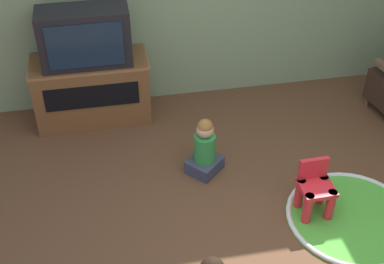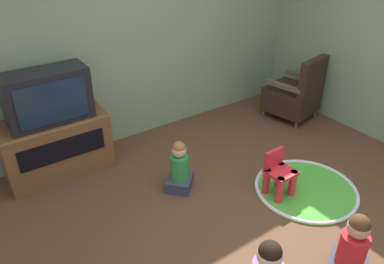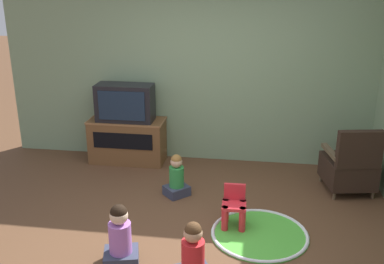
# 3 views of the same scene
# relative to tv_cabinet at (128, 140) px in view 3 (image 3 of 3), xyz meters

# --- Properties ---
(ground_plane) EXTENTS (30.00, 30.00, 0.00)m
(ground_plane) POSITION_rel_tv_cabinet_xyz_m (1.19, -1.91, -0.33)
(ground_plane) COLOR brown
(wall_back) EXTENTS (5.36, 0.12, 2.74)m
(wall_back) POSITION_rel_tv_cabinet_xyz_m (0.87, 0.31, 1.04)
(wall_back) COLOR gray
(wall_back) RESTS_ON ground_plane
(tv_cabinet) EXTENTS (1.08, 0.48, 0.64)m
(tv_cabinet) POSITION_rel_tv_cabinet_xyz_m (0.00, 0.00, 0.00)
(tv_cabinet) COLOR brown
(tv_cabinet) RESTS_ON ground_plane
(television) EXTENTS (0.80, 0.36, 0.52)m
(television) POSITION_rel_tv_cabinet_xyz_m (0.00, -0.03, 0.57)
(television) COLOR black
(television) RESTS_ON tv_cabinet
(black_armchair) EXTENTS (0.67, 0.71, 0.88)m
(black_armchair) POSITION_rel_tv_cabinet_xyz_m (3.01, -0.56, 0.01)
(black_armchair) COLOR brown
(black_armchair) RESTS_ON ground_plane
(yellow_kid_chair) EXTENTS (0.26, 0.25, 0.47)m
(yellow_kid_chair) POSITION_rel_tv_cabinet_xyz_m (1.64, -1.60, -0.12)
(yellow_kid_chair) COLOR red
(yellow_kid_chair) RESTS_ON ground_plane
(play_mat) EXTENTS (1.03, 1.03, 0.04)m
(play_mat) POSITION_rel_tv_cabinet_xyz_m (1.92, -1.74, -0.32)
(play_mat) COLOR green
(play_mat) RESTS_ON ground_plane
(child_watching_left) EXTENTS (0.38, 0.35, 0.63)m
(child_watching_left) POSITION_rel_tv_cabinet_xyz_m (0.63, -2.44, -0.06)
(child_watching_left) COLOR #33384C
(child_watching_left) RESTS_ON ground_plane
(child_watching_center) EXTENTS (0.40, 0.38, 0.61)m
(child_watching_center) POSITION_rel_tv_cabinet_xyz_m (1.34, -2.61, -0.07)
(child_watching_center) COLOR #33384C
(child_watching_center) RESTS_ON ground_plane
(child_watching_right) EXTENTS (0.36, 0.36, 0.54)m
(child_watching_right) POSITION_rel_tv_cabinet_xyz_m (0.90, -0.97, -0.10)
(child_watching_right) COLOR #33384C
(child_watching_right) RESTS_ON ground_plane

